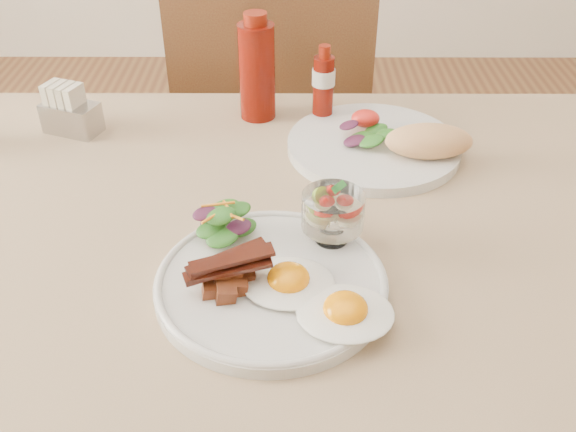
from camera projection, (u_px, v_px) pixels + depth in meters
name	position (u px, v px, depth m)	size (l,w,h in m)	color
table	(261.00, 282.00, 0.92)	(1.33, 0.88, 0.75)	brown
chair_far	(273.00, 141.00, 1.54)	(0.42, 0.42, 0.93)	brown
main_plate	(271.00, 284.00, 0.77)	(0.28, 0.28, 0.02)	silver
fried_eggs	(316.00, 296.00, 0.73)	(0.18, 0.15, 0.03)	white
bacon_potato_pile	(228.00, 274.00, 0.74)	(0.11, 0.07, 0.05)	maroon
side_salad	(224.00, 223.00, 0.82)	(0.09, 0.08, 0.05)	#1C5115
fruit_cup	(333.00, 211.00, 0.80)	(0.08, 0.08, 0.08)	white
second_plate	(386.00, 143.00, 1.03)	(0.29, 0.28, 0.07)	silver
ketchup_bottle	(257.00, 70.00, 1.10)	(0.06, 0.06, 0.19)	#5D0D05
hot_sauce_bottle	(323.00, 86.00, 1.09)	(0.05, 0.05, 0.14)	#5D0D05
sugar_caddy	(69.00, 112.00, 1.08)	(0.11, 0.08, 0.09)	#B0AFB4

